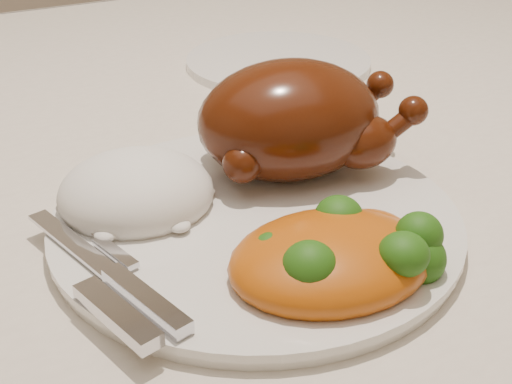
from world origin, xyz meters
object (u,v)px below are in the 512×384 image
roast_chicken (295,119)px  side_plate (278,62)px  dinner_plate (256,223)px  dining_table (32,262)px

roast_chicken → side_plate: bearing=74.1°
dinner_plate → dining_table: bearing=125.1°
side_plate → roast_chicken: roast_chicken is taller
dining_table → dinner_plate: (0.14, -0.19, 0.11)m
side_plate → roast_chicken: (-0.13, -0.26, 0.05)m
dinner_plate → side_plate: (0.19, 0.31, -0.00)m
dining_table → roast_chicken: bearing=-35.9°
dinner_plate → side_plate: size_ratio=1.35×
dinner_plate → roast_chicken: roast_chicken is taller
dining_table → roast_chicken: (0.20, -0.14, 0.16)m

